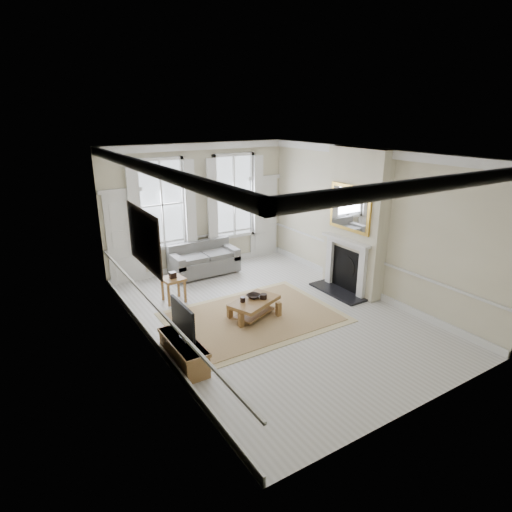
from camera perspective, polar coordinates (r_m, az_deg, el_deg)
floor at (r=9.23m, az=2.35°, el=-7.97°), size 7.20×7.20×0.00m
ceiling at (r=8.29m, az=2.67°, el=13.54°), size 7.20×7.20×0.00m
back_wall at (r=11.66m, az=-7.62°, el=6.44°), size 5.20×0.00×5.20m
left_wall at (r=7.51m, az=-14.09°, el=-0.86°), size 0.00×7.20×7.20m
right_wall at (r=10.26m, az=14.60°, el=4.31°), size 0.00×7.20×7.20m
window_left at (r=11.19m, az=-12.47°, el=6.69°), size 1.26×0.20×2.20m
window_right at (r=12.04m, az=-2.98°, el=7.93°), size 1.26×0.20×2.20m
door_left at (r=11.09m, az=-17.06°, el=2.20°), size 0.90×0.08×2.30m
door_right at (r=12.71m, az=1.01°, el=5.07°), size 0.90×0.08×2.30m
painting at (r=7.69m, az=-14.73°, el=2.29°), size 0.05×1.66×1.06m
chimney_breast at (r=10.27m, az=13.12°, el=4.45°), size 0.35×1.70×3.38m
hearth at (r=10.52m, az=10.80°, el=-4.71°), size 0.55×1.50×0.05m
fireplace at (r=10.39m, az=11.85°, el=-0.88°), size 0.21×1.45×1.33m
mirror at (r=10.04m, az=12.39°, el=6.24°), size 0.06×1.26×1.06m
sofa at (r=11.52m, az=-7.06°, el=-0.65°), size 1.77×0.86×0.84m
side_table at (r=9.90m, az=-10.98°, el=-3.48°), size 0.52×0.52×0.57m
rug at (r=9.15m, az=-0.23°, el=-8.13°), size 3.50×2.60×0.02m
coffee_table at (r=9.01m, az=-0.23°, el=-6.35°), size 1.24×0.99×0.40m
ceramic_pot_a at (r=8.88m, az=-1.78°, el=-5.81°), size 0.11×0.11×0.11m
ceramic_pot_b at (r=9.02m, az=1.02°, el=-5.42°), size 0.15×0.15×0.11m
bowl at (r=9.07m, az=-0.30°, el=-5.39°), size 0.37×0.37×0.07m
tv_stand at (r=7.62m, az=-9.63°, el=-12.51°), size 0.41×1.26×0.45m
tv at (r=7.33m, az=-9.72°, el=-8.31°), size 0.08×0.90×0.68m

